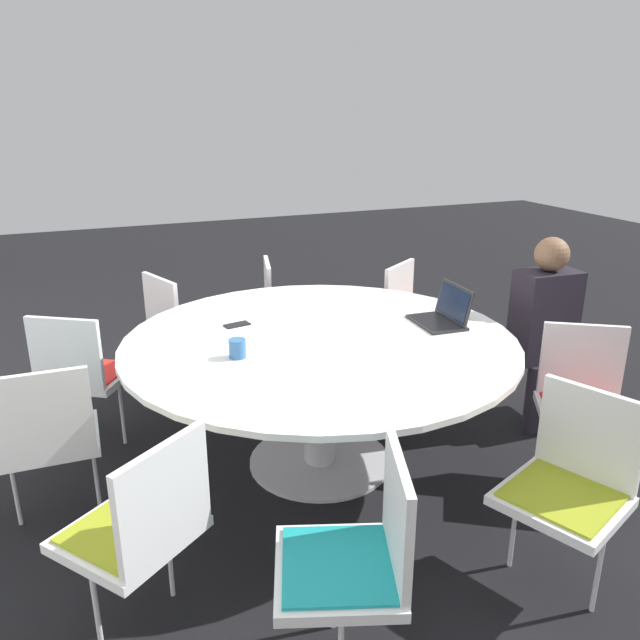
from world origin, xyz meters
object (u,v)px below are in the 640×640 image
chair_5 (47,432)px  chair_8 (571,478)px  chair_4 (81,369)px  laptop (444,314)px  chair_2 (286,306)px  chair_9 (583,396)px  cell_phone (237,325)px  person_0 (546,320)px  coffee_cup (237,348)px  chair_7 (358,552)px  chair_0 (565,342)px  chair_1 (414,313)px  chair_3 (180,323)px  chair_6 (141,523)px

chair_5 → chair_8: size_ratio=1.00×
chair_4 → laptop: laptop is taller
chair_2 → chair_9: bearing=38.7°
chair_2 → cell_phone: bearing=-18.2°
person_0 → coffee_cup: bearing=3.3°
chair_4 → chair_7: 2.13m
chair_0 → chair_4: same height
chair_5 → cell_phone: 1.12m
chair_0 → chair_7: (-1.27, 2.06, 0.00)m
coffee_cup → chair_0: bearing=-88.2°
person_0 → coffee_cup: 1.89m
chair_9 → chair_5: bearing=18.6°
chair_1 → chair_8: 2.13m
chair_4 → chair_0: bearing=18.6°
chair_3 → chair_7: same height
chair_6 → chair_9: (0.19, -2.23, 0.00)m
chair_0 → chair_3: 2.54m
chair_7 → laptop: size_ratio=2.47×
chair_2 → chair_5: bearing=-35.6°
chair_7 → cell_phone: chair_7 is taller
chair_4 → chair_9: size_ratio=1.00×
chair_6 → coffee_cup: size_ratio=9.08×
chair_3 → chair_9: size_ratio=1.00×
chair_5 → chair_7: (-1.26, -0.96, 0.00)m
chair_6 → laptop: (0.83, -1.78, 0.31)m
chair_0 → chair_5: (-0.01, 3.02, 0.00)m
chair_0 → chair_6: same height
coffee_cup → cell_phone: bearing=-14.7°
chair_0 → chair_8: size_ratio=1.00×
chair_5 → chair_9: 2.62m
chair_1 → chair_3: size_ratio=1.00×
chair_7 → laptop: (1.26, -1.13, 0.31)m
chair_7 → cell_phone: size_ratio=5.58×
coffee_cup → chair_4: bearing=42.9°
chair_0 → chair_6: 2.84m
chair_2 → chair_7: size_ratio=1.00×
chair_0 → chair_3: (1.29, 2.19, 0.00)m
chair_5 → coffee_cup: 0.94m
cell_phone → chair_0: bearing=-100.9°
cell_phone → chair_6: bearing=150.5°
chair_5 → chair_8: same height
chair_2 → chair_7: bearing=0.1°
chair_0 → coffee_cup: (-0.07, 2.13, 0.30)m
chair_6 → laptop: laptop is taller
laptop → coffee_cup: 1.20m
chair_8 → cell_phone: bearing=8.0°
chair_2 → chair_5: same height
laptop → chair_2: bearing=-158.2°
chair_5 → cell_phone: (0.40, -1.01, 0.26)m
chair_0 → person_0: person_0 is taller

